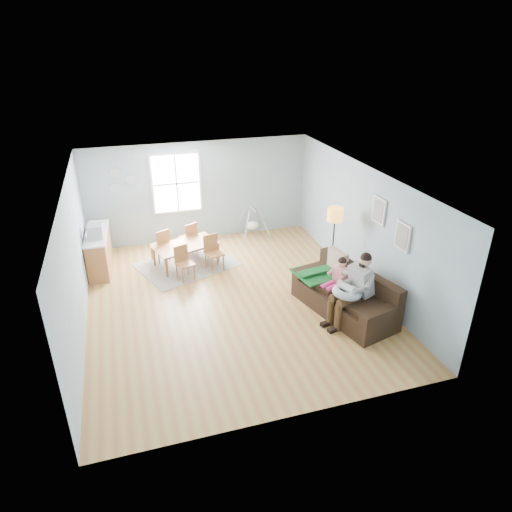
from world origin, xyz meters
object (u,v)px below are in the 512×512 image
object	(u,v)px
dining_table	(187,255)
floor_lamp	(335,220)
chair_ne	(190,236)
counter	(99,250)
toddler	(338,275)
monitor	(95,232)
storage_cube	(367,307)
chair_nw	(161,244)
baby_swing	(253,225)
chair_se	(213,250)
father	(354,287)
chair_sw	(183,261)
sofa	(346,297)

from	to	relation	value
dining_table	floor_lamp	bearing A→B (deg)	-45.59
chair_ne	counter	bearing A→B (deg)	-173.94
toddler	monitor	xyz separation A→B (m)	(-4.69, 2.98, 0.33)
chair_ne	toddler	bearing A→B (deg)	-55.20
storage_cube	chair_nw	size ratio (longest dim) A/B	0.69
storage_cube	baby_swing	world-z (taller)	baby_swing
chair_se	monitor	world-z (taller)	monitor
storage_cube	baby_swing	bearing A→B (deg)	102.75
storage_cube	monitor	distance (m)	6.27
father	toddler	distance (m)	0.55
father	chair_se	world-z (taller)	father
monitor	baby_swing	distance (m)	4.27
storage_cube	chair_ne	bearing A→B (deg)	125.10
father	storage_cube	world-z (taller)	father
chair_se	counter	distance (m)	2.74
chair_sw	chair_se	size ratio (longest dim) A/B	0.94
father	chair_ne	xyz separation A→B (m)	(-2.54, 4.08, -0.31)
floor_lamp	chair_nw	bearing A→B (deg)	151.54
storage_cube	floor_lamp	bearing A→B (deg)	87.94
chair_nw	counter	bearing A→B (deg)	178.00
floor_lamp	chair_ne	world-z (taller)	floor_lamp
sofa	chair_sw	bearing A→B (deg)	141.09
storage_cube	chair_sw	bearing A→B (deg)	139.61
dining_table	chair_ne	world-z (taller)	chair_ne
toddler	chair_sw	distance (m)	3.60
chair_sw	monitor	distance (m)	2.13
chair_sw	chair_ne	world-z (taller)	chair_ne
storage_cube	chair_nw	xyz separation A→B (m)	(-3.63, 3.80, 0.22)
chair_se	chair_nw	xyz separation A→B (m)	(-1.15, 0.75, -0.00)
monitor	chair_se	bearing A→B (deg)	-10.35
floor_lamp	chair_nw	world-z (taller)	floor_lamp
chair_se	baby_swing	world-z (taller)	baby_swing
chair_sw	toddler	bearing A→B (deg)	-37.94
chair_ne	monitor	world-z (taller)	monitor
toddler	chair_nw	xyz separation A→B (m)	(-3.21, 3.25, -0.29)
father	chair_sw	world-z (taller)	father
sofa	chair_sw	world-z (taller)	sofa
father	floor_lamp	distance (m)	1.94
storage_cube	chair_ne	size ratio (longest dim) A/B	0.71
dining_table	chair_se	distance (m)	0.72
floor_lamp	monitor	world-z (taller)	floor_lamp
chair_ne	counter	distance (m)	2.24
father	sofa	bearing A→B (deg)	80.94
storage_cube	chair_se	size ratio (longest dim) A/B	0.69
father	baby_swing	size ratio (longest dim) A/B	1.59
monitor	counter	bearing A→B (deg)	88.92
chair_se	floor_lamp	bearing A→B (deg)	-26.18
chair_nw	chair_ne	bearing A→B (deg)	20.92
sofa	storage_cube	distance (m)	0.47
chair_ne	baby_swing	xyz separation A→B (m)	(1.84, 0.48, -0.08)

